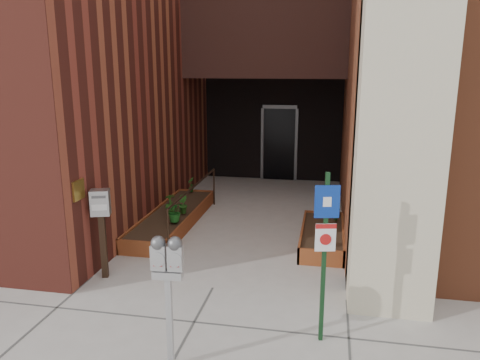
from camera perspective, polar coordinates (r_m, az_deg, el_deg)
The scene contains 15 objects.
ground at distance 7.33m, azimuth -3.36°, elevation -13.00°, with size 80.00×80.00×0.00m, color #9E9991.
architecture at distance 13.47m, azimuth 3.25°, elevation 20.90°, with size 20.00×14.60×10.00m.
planter_left at distance 10.10m, azimuth -8.15°, elevation -4.67°, with size 0.90×3.60×0.30m.
planter_right at distance 9.10m, azimuth 10.00°, elevation -6.81°, with size 0.80×2.20×0.30m.
handrail at distance 9.73m, azimuth -5.58°, elevation -1.53°, with size 0.04×3.34×0.90m.
parking_meter at distance 5.14m, azimuth -8.83°, elevation -10.46°, with size 0.35×0.17×1.55m.
sign_post at distance 5.60m, azimuth 10.33°, elevation -7.30°, with size 0.29×0.10×2.13m.
payment_dropbox at distance 7.60m, azimuth -16.57°, elevation -4.10°, with size 0.34×0.29×1.45m.
shrub_left_a at distance 9.31m, azimuth -7.90°, elevation -3.85°, with size 0.37×0.37×0.41m, color #195A1A.
shrub_left_b at distance 9.84m, azimuth -7.01°, elevation -2.94°, with size 0.21×0.21×0.38m, color #1F4E16.
shrub_left_c at distance 9.92m, azimuth -8.47°, elevation -2.80°, with size 0.22×0.22×0.40m, color #275D1A.
shrub_left_d at distance 11.46m, azimuth -5.98°, elevation -0.54°, with size 0.19×0.19×0.37m, color #20631C.
shrub_right_a at distance 8.15m, azimuth 9.88°, elevation -6.88°, with size 0.17×0.17×0.31m, color #255618.
shrub_right_b at distance 9.49m, azimuth 11.66°, elevation -4.01°, with size 0.16×0.16×0.30m, color #265C1A.
shrub_right_c at distance 9.86m, azimuth 11.65°, elevation -3.36°, with size 0.26×0.26×0.29m, color #1A5719.
Camera 1 is at (1.66, -6.34, 3.29)m, focal length 35.00 mm.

